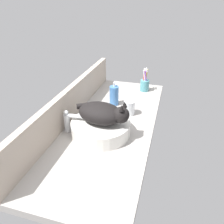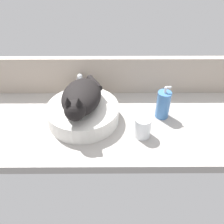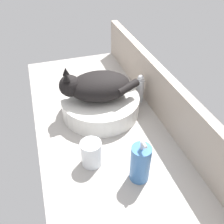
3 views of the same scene
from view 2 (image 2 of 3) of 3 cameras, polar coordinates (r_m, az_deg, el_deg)
The scene contains 7 objects.
ground_plane at distance 118.23cm, azimuth -0.45°, elevation -2.85°, with size 136.65×54.01×4.00cm, color #9E9993.
backsplash_panel at distance 131.66cm, azimuth -0.47°, elevation 8.41°, with size 136.65×3.60×19.99cm, color #AD9E8E.
sink_basin at distance 116.06cm, azimuth -6.85°, elevation -0.27°, with size 32.99×32.99×7.89cm, color silver.
cat at distance 109.16cm, azimuth -7.34°, elevation 3.24°, with size 19.90×31.89×14.00cm.
faucet at distance 129.00cm, azimuth -7.39°, elevation 5.96°, with size 4.29×11.86×13.60cm.
soap_dispenser at distance 117.94cm, azimuth 11.39°, elevation 1.70°, with size 6.35×6.35×16.86cm.
water_glass at distance 107.92cm, azimuth 6.73°, elevation -3.70°, with size 7.16×7.16×9.43cm.
Camera 2 is at (0.48, -88.45, 76.45)cm, focal length 40.00 mm.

